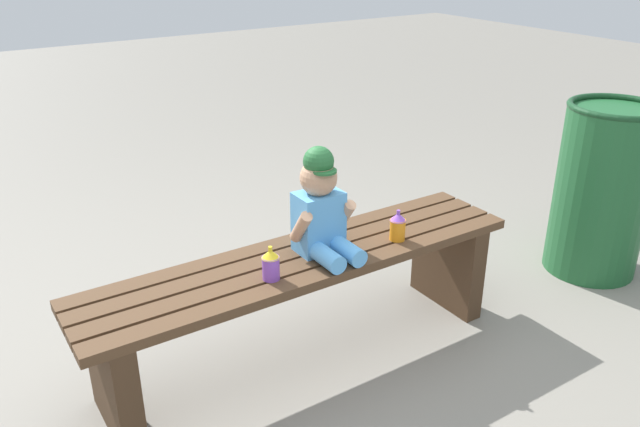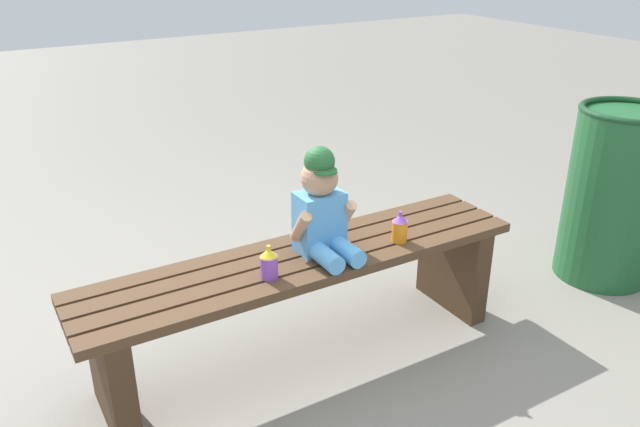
% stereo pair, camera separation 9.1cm
% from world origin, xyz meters
% --- Properties ---
extents(ground_plane, '(16.00, 16.00, 0.00)m').
position_xyz_m(ground_plane, '(0.00, 0.00, 0.00)').
color(ground_plane, gray).
extents(park_bench, '(1.72, 0.37, 0.45)m').
position_xyz_m(park_bench, '(0.00, 0.00, 0.31)').
color(park_bench, '#513823').
rests_on(park_bench, ground_plane).
extents(child_figure, '(0.23, 0.27, 0.40)m').
position_xyz_m(child_figure, '(0.07, -0.00, 0.62)').
color(child_figure, '#59A5E5').
rests_on(child_figure, park_bench).
extents(sippy_cup_left, '(0.06, 0.06, 0.12)m').
position_xyz_m(sippy_cup_left, '(-0.19, -0.08, 0.51)').
color(sippy_cup_left, '#8C4CCC').
rests_on(sippy_cup_left, park_bench).
extents(sippy_cup_right, '(0.06, 0.06, 0.12)m').
position_xyz_m(sippy_cup_right, '(0.37, -0.08, 0.51)').
color(sippy_cup_right, orange).
rests_on(sippy_cup_right, park_bench).
extents(trash_bin, '(0.44, 0.44, 0.83)m').
position_xyz_m(trash_bin, '(1.56, -0.16, 0.42)').
color(trash_bin, '#1E592D').
rests_on(trash_bin, ground_plane).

